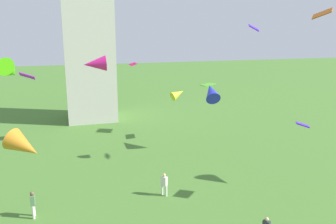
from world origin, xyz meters
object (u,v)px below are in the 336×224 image
Objects in this scene: person_3 at (164,183)px; kite_flying_3 at (24,146)px; kite_flying_6 at (322,14)px; kite_flying_11 at (27,76)px; kite_flying_0 at (208,85)px; kite_flying_1 at (133,64)px; person_1 at (33,203)px; kite_flying_4 at (254,28)px; kite_flying_2 at (178,94)px; kite_flying_5 at (302,125)px; kite_flying_8 at (10,71)px; kite_flying_7 at (211,92)px; kite_flying_9 at (95,64)px.

person_3 is 0.56× the size of kite_flying_3.
kite_flying_6 reaches higher than kite_flying_11.
kite_flying_0 is at bearing 11.01° from kite_flying_11.
person_3 is 1.86× the size of kite_flying_1.
person_1 is 0.94× the size of kite_flying_4.
kite_flying_2 is 1.03× the size of kite_flying_5.
person_1 is at bearing -131.95° from kite_flying_3.
kite_flying_1 is 16.72m from kite_flying_5.
kite_flying_2 is at bearing -59.45° from person_1.
kite_flying_3 is 18.62m from kite_flying_5.
kite_flying_11 is (0.73, 4.28, -0.94)m from kite_flying_8.
kite_flying_0 reaches higher than kite_flying_3.
kite_flying_9 is (-10.57, 4.78, 2.55)m from kite_flying_7.
kite_flying_3 is 1.61× the size of kite_flying_4.
kite_flying_8 reaches higher than person_1.
kite_flying_8 is at bearing -70.40° from kite_flying_1.
kite_flying_9 is 1.84× the size of kite_flying_11.
kite_flying_8 is (-1.40, 6.50, 7.74)m from person_1.
kite_flying_8 is 1.12× the size of kite_flying_9.
kite_flying_0 is at bearing 113.14° from kite_flying_4.
kite_flying_8 is at bearing 17.12° from kite_flying_7.
kite_flying_3 reaches higher than person_3.
person_1 is 16.32m from kite_flying_9.
kite_flying_4 is at bearing -87.28° from person_3.
kite_flying_0 is at bearing -143.66° from kite_flying_5.
kite_flying_4 is at bearing 146.33° from kite_flying_6.
kite_flying_9 reaches higher than kite_flying_3.
kite_flying_9 is (5.86, 11.41, 4.26)m from kite_flying_3.
kite_flying_0 is (8.02, 11.15, 5.16)m from person_3.
kite_flying_3 reaches higher than person_1.
kite_flying_9 reaches higher than kite_flying_11.
kite_flying_7 is at bearing -138.96° from kite_flying_5.
kite_flying_3 is (-0.42, 2.06, 3.18)m from person_1.
kite_flying_0 is 7.04m from kite_flying_2.
kite_flying_1 is at bearing -36.80° from person_3.
kite_flying_3 is 24.39m from kite_flying_6.
kite_flying_1 is 13.51m from kite_flying_3.
kite_flying_2 reaches higher than kite_flying_3.
kite_flying_2 is 1.20× the size of kite_flying_11.
kite_flying_4 is 8.72m from kite_flying_7.
person_3 is at bearing 157.61° from kite_flying_4.
kite_flying_4 is 1.28× the size of kite_flying_5.
kite_flying_2 is 0.83× the size of kite_flying_6.
kite_flying_11 reaches higher than person_3.
person_3 is 14.22m from kite_flying_8.
kite_flying_6 is (22.32, 1.90, 12.00)m from person_1.
kite_flying_11 is at bearing 4.92° from person_1.
person_1 is at bearing -65.85° from kite_flying_5.
kite_flying_11 reaches higher than kite_flying_5.
person_3 is 15.61m from kite_flying_11.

